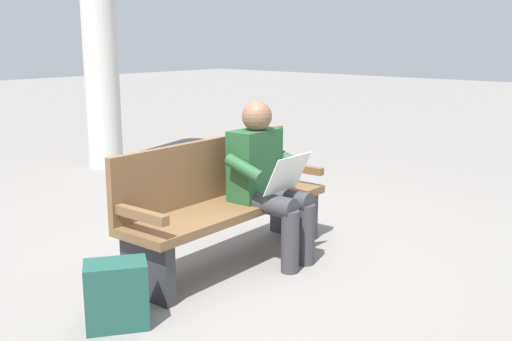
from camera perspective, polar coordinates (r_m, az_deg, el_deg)
The scene contains 5 objects.
ground_plane at distance 4.49m, azimuth -2.41°, elevation -8.71°, with size 40.00×40.00×0.00m, color gray.
bench_near at distance 4.39m, azimuth -3.16°, elevation -2.90°, with size 1.82×0.57×0.90m.
person_seated at distance 4.37m, azimuth 1.03°, elevation -0.67°, with size 0.59×0.59×1.18m.
backpack at distance 3.58m, azimuth -13.13°, elevation -11.42°, with size 0.42×0.39×0.39m.
support_pillar at distance 7.84m, azimuth -14.79°, elevation 14.62°, with size 0.43×0.43×3.93m, color beige.
Camera 1 is at (3.00, 2.91, 1.63)m, focal length 42.04 mm.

